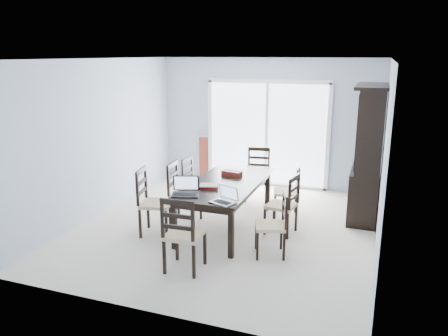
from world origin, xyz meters
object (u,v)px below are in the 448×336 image
Objects in this scene: china_hutch at (368,154)px; chair_left_far at (192,177)px; chair_right_far at (291,185)px; chair_end_far at (258,168)px; dining_table at (226,187)px; laptop_silver at (223,199)px; chair_right_near at (277,217)px; hot_tub at (244,149)px; laptop_dark at (185,191)px; chair_left_near at (149,194)px; chair_right_mid at (287,198)px; chair_left_mid at (179,186)px; chair_end_near at (181,227)px; cell_phone at (213,203)px; game_box at (232,173)px.

china_hutch reaches higher than chair_left_far.
chair_right_far is 1.07m from chair_end_far.
dining_table is 5.92× the size of laptop_silver.
chair_right_near reaches higher than hot_tub.
chair_right_near is at bearing 103.41° from chair_end_far.
china_hutch is at bearing -46.84° from chair_right_near.
chair_right_far reaches higher than laptop_dark.
hot_tub is at bearing 77.29° from laptop_dark.
chair_left_near is at bearing 113.41° from chair_right_far.
chair_right_mid reaches higher than chair_left_far.
chair_right_near is at bearing 64.26° from chair_left_mid.
chair_end_near reaches higher than dining_table.
cell_phone is at bearing 144.67° from chair_right_far.
chair_left_near is (-3.03, -1.87, -0.45)m from china_hutch.
china_hutch is at bearing 103.44° from chair_left_far.
game_box is (-0.03, 0.36, 0.12)m from dining_table.
chair_end_far is 2.10m from hot_tub.
laptop_dark is 0.62m from laptop_silver.
china_hutch is 3.59m from chair_left_near.
laptop_dark is 1.23m from game_box.
chair_right_mid is at bearing 111.95° from chair_end_far.
laptop_dark is 4.34m from hot_tub.
chair_left_far is 2.73× the size of laptop_silver.
chair_right_near is at bearing 169.60° from chair_right_far.
chair_right_near is 0.76m from chair_right_mid.
chair_end_near is at bearing 20.97° from chair_left_mid.
chair_right_far is 0.45× the size of hot_tub.
chair_end_near is 9.72× the size of cell_phone.
chair_right_far is at bearing 95.94° from chair_left_far.
cell_phone is (-0.81, -0.30, 0.21)m from chair_right_near.
chair_right_mid is 1.04× the size of chair_right_far.
game_box is (-0.32, 1.32, -0.01)m from laptop_silver.
chair_right_mid is 1.05m from game_box.
dining_table is 0.90m from laptop_dark.
cell_phone is (0.16, -1.00, 0.08)m from dining_table.
china_hutch is 1.91× the size of chair_left_mid.
chair_right_far reaches higher than chair_left_far.
china_hutch reaches higher than laptop_silver.
dining_table is 1.22m from chair_left_far.
chair_left_mid is 1.11× the size of chair_right_far.
chair_left_far is 2.54m from chair_end_near.
hot_tub is (-0.80, 3.47, -0.17)m from dining_table.
chair_left_mid reaches higher than hot_tub.
chair_left_mid is 1.07× the size of chair_right_mid.
game_box is at bearing 24.92° from chair_right_near.
cell_phone is at bearing -80.82° from dining_table.
chair_right_near is 3.29× the size of game_box.
china_hutch is 5.04× the size of laptop_dark.
chair_left_far is at bearing 33.56° from chair_right_near.
hot_tub reaches higher than laptop_silver.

